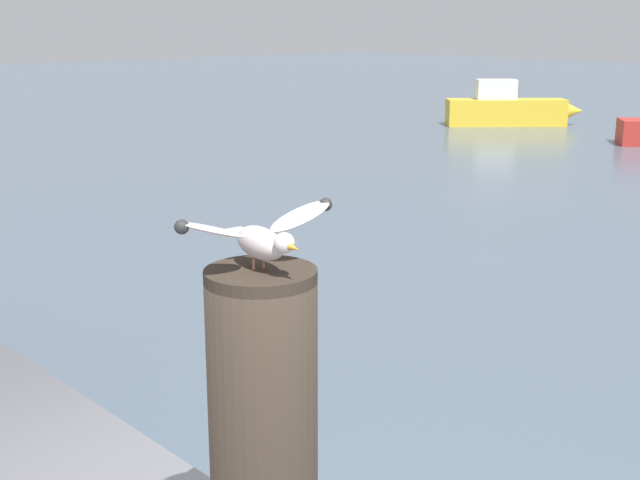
% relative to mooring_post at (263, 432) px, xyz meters
% --- Properties ---
extents(mooring_post, '(0.35, 0.35, 1.10)m').
position_rel_mooring_post_xyz_m(mooring_post, '(0.00, 0.00, 0.00)').
color(mooring_post, '#382D23').
rests_on(mooring_post, harbor_quay).
extents(seagull, '(0.39, 0.56, 0.19)m').
position_rel_mooring_post_xyz_m(seagull, '(0.00, -0.00, 0.66)').
color(seagull, tan).
rests_on(seagull, mooring_post).
extents(boat_yellow, '(3.41, 3.72, 1.43)m').
position_rel_mooring_post_xyz_m(boat_yellow, '(-13.72, 21.16, -1.48)').
color(boat_yellow, yellow).
rests_on(boat_yellow, ground_plane).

